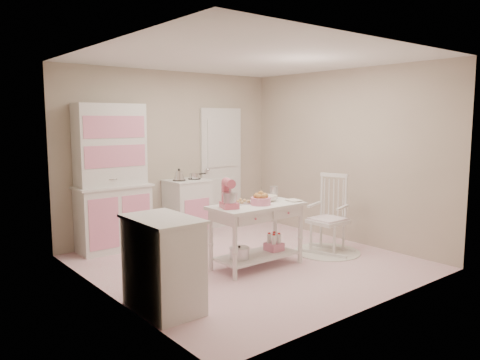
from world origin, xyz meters
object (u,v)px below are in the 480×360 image
(rocking_chair, at_px, (328,214))
(hutch, at_px, (112,178))
(stove, at_px, (187,209))
(bread_basket, at_px, (261,201))
(stand_mixer, at_px, (229,194))
(work_table, at_px, (257,236))
(base_cabinet, at_px, (163,264))

(rocking_chair, bearing_deg, hutch, 119.74)
(stove, distance_m, bread_basket, 1.90)
(stand_mixer, xyz_separation_m, bread_basket, (0.44, -0.07, -0.12))
(hutch, xyz_separation_m, stand_mixer, (0.65, -1.84, -0.07))
(bread_basket, bearing_deg, hutch, 119.82)
(hutch, height_order, bread_basket, hutch)
(stove, relative_size, bread_basket, 3.68)
(work_table, relative_size, bread_basket, 4.80)
(base_cabinet, xyz_separation_m, work_table, (1.59, 0.45, -0.06))
(rocking_chair, xyz_separation_m, bread_basket, (-1.17, 0.09, 0.30))
(rocking_chair, height_order, work_table, rocking_chair)
(base_cabinet, height_order, stand_mixer, stand_mixer)
(hutch, xyz_separation_m, base_cabinet, (-0.52, -2.31, -0.58))
(hutch, distance_m, rocking_chair, 3.06)
(rocking_chair, relative_size, bread_basket, 4.40)
(stove, xyz_separation_m, rocking_chair, (1.06, -1.95, 0.09))
(hutch, bearing_deg, bread_basket, -60.18)
(stove, height_order, base_cabinet, same)
(hutch, height_order, work_table, hutch)
(stove, bearing_deg, work_table, -93.98)
(hutch, xyz_separation_m, stove, (1.20, -0.05, -0.58))
(hutch, bearing_deg, stove, -2.39)
(stove, height_order, rocking_chair, rocking_chair)
(work_table, height_order, bread_basket, bread_basket)
(stand_mixer, height_order, bread_basket, stand_mixer)
(stand_mixer, bearing_deg, rocking_chair, 13.74)
(work_table, distance_m, bread_basket, 0.45)
(stove, bearing_deg, base_cabinet, -127.28)
(work_table, height_order, stand_mixer, stand_mixer)
(stove, height_order, stand_mixer, stand_mixer)
(stand_mixer, relative_size, bread_basket, 1.36)
(stove, relative_size, stand_mixer, 2.71)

